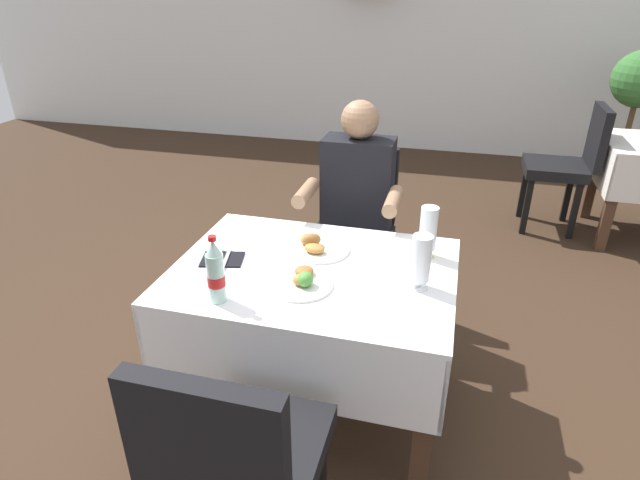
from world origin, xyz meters
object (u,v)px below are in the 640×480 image
Objects in this scene: chair_far_diner_seat at (353,227)px; beer_glass_left at (421,262)px; beer_glass_middle at (428,231)px; background_chair_left at (569,161)px; cola_bottle_primary at (216,273)px; main_dining_table at (314,304)px; plate_far_diner at (316,246)px; chair_near_camera_side at (237,460)px; plate_near_camera at (302,281)px; potted_plant_corner at (636,98)px; napkin_cutlery_set at (222,259)px; seated_diner_far at (355,209)px.

chair_far_diner_seat is 1.00m from beer_glass_left.
background_chair_left is at bearing 67.22° from beer_glass_middle.
beer_glass_middle is 0.86× the size of cola_bottle_primary.
beer_glass_middle is 0.23× the size of background_chair_left.
background_chair_left reaches higher than main_dining_table.
chair_far_diner_seat reaches higher than plate_far_diner.
beer_glass_middle is (0.43, 1.03, 0.30)m from chair_near_camera_side.
background_chair_left is (1.34, 2.52, -0.20)m from plate_near_camera.
cola_bottle_primary is at bearing -120.23° from potted_plant_corner.
chair_near_camera_side reaches higher than napkin_cutlery_set.
chair_near_camera_side is at bearing -91.02° from seated_diner_far.
seated_diner_far is at bearing -76.02° from chair_far_diner_seat.
chair_near_camera_side reaches higher than main_dining_table.
beer_glass_middle is at bearing 39.36° from plate_near_camera.
seated_diner_far is 5.11× the size of plate_near_camera.
chair_far_diner_seat is at bearing 116.38° from beer_glass_left.
main_dining_table is at bearing -90.00° from chair_far_diner_seat.
plate_far_diner is 0.54m from cola_bottle_primary.
chair_far_diner_seat reaches higher than plate_near_camera.
plate_far_diner is at bearing -96.30° from seated_diner_far.
background_chair_left is (1.34, 3.20, 0.00)m from chair_near_camera_side.
plate_far_diner is 0.98× the size of cola_bottle_primary.
seated_diner_far is 5.64× the size of beer_glass_middle.
beer_glass_left is 0.22× the size of background_chair_left.
cola_bottle_primary is (-0.24, -0.47, 0.09)m from plate_far_diner.
beer_glass_left is at bearing -63.62° from chair_far_diner_seat.
plate_near_camera is 2.86m from background_chair_left.
chair_near_camera_side is 1.53m from seated_diner_far.
main_dining_table is 5.75× the size of napkin_cutlery_set.
main_dining_table is at bearing -92.20° from seated_diner_far.
beer_glass_left is (0.43, 0.10, 0.09)m from plate_near_camera.
cola_bottle_primary is at bearing -120.82° from background_chair_left.
potted_plant_corner is (2.03, 2.82, 0.26)m from chair_far_diner_seat.
main_dining_table is 1.16× the size of chair_near_camera_side.
cola_bottle_primary is 0.32m from napkin_cutlery_set.
napkin_cutlery_set is at bearing 179.44° from beer_glass_left.
background_chair_left is (1.34, 2.38, -0.01)m from main_dining_table.
chair_far_diner_seat is 3.94× the size of plate_near_camera.
potted_plant_corner is at bearing 59.77° from cola_bottle_primary.
beer_glass_middle is 3.77m from potted_plant_corner.
beer_glass_left is 0.97× the size of beer_glass_middle.
potted_plant_corner reaches higher than beer_glass_middle.
chair_near_camera_side is at bearing -61.35° from cola_bottle_primary.
chair_far_diner_seat is at bearing 90.00° from chair_near_camera_side.
beer_glass_middle is at bearing 37.39° from cola_bottle_primary.
cola_bottle_primary is at bearing 118.65° from chair_near_camera_side.
beer_glass_middle is at bearing 67.50° from chair_near_camera_side.
chair_far_diner_seat is at bearing -125.71° from potted_plant_corner.
seated_diner_far reaches higher than main_dining_table.
seated_diner_far is 1.30× the size of background_chair_left.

